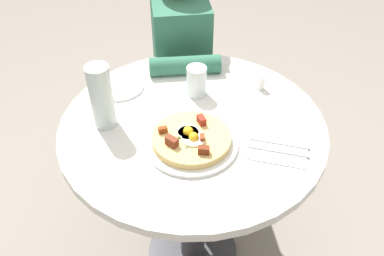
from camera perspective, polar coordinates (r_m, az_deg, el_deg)
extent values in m
plane|color=gray|center=(1.88, 0.06, -16.87)|extent=(6.00, 6.00, 0.00)
cylinder|color=silver|center=(1.32, 0.09, 0.31)|extent=(0.85, 0.85, 0.03)
cylinder|color=#333338|center=(1.59, 0.07, -9.97)|extent=(0.10, 0.10, 0.72)
cylinder|color=#333338|center=(1.87, 0.06, -16.68)|extent=(0.38, 0.38, 0.02)
cube|color=#2D2D33|center=(2.08, -1.47, -0.13)|extent=(0.32, 0.28, 0.45)
cube|color=#2D664C|center=(1.81, -1.72, 11.05)|extent=(0.38, 0.22, 0.48)
cylinder|color=#2D664C|center=(1.53, -0.99, 8.65)|extent=(0.08, 0.26, 0.07)
cylinder|color=white|center=(1.23, -0.09, -2.06)|extent=(0.28, 0.28, 0.01)
cylinder|color=#DFB569|center=(1.22, -0.09, -1.47)|extent=(0.24, 0.24, 0.02)
cylinder|color=white|center=(1.22, -0.53, -0.69)|extent=(0.06, 0.06, 0.01)
sphere|color=yellow|center=(1.21, -0.53, -0.48)|extent=(0.03, 0.03, 0.03)
cylinder|color=white|center=(1.22, -0.57, -0.50)|extent=(0.06, 0.06, 0.01)
sphere|color=yellow|center=(1.22, -0.57, -0.28)|extent=(0.03, 0.03, 0.03)
cylinder|color=white|center=(1.20, 0.23, -1.49)|extent=(0.07, 0.07, 0.01)
sphere|color=yellow|center=(1.19, 0.23, -1.28)|extent=(0.03, 0.03, 0.03)
cube|color=brown|center=(1.19, 1.43, -1.38)|extent=(0.03, 0.02, 0.02)
cube|color=brown|center=(1.17, -2.82, -1.87)|extent=(0.04, 0.04, 0.03)
cube|color=maroon|center=(1.25, 1.32, 1.10)|extent=(0.04, 0.03, 0.02)
cube|color=brown|center=(1.22, -4.07, -0.27)|extent=(0.02, 0.03, 0.02)
cube|color=maroon|center=(1.15, 1.64, -3.10)|extent=(0.03, 0.04, 0.02)
cube|color=#387F2D|center=(1.21, -0.42, -0.91)|extent=(0.01, 0.01, 0.00)
cube|color=#387F2D|center=(1.21, 0.95, -0.82)|extent=(0.01, 0.01, 0.00)
cube|color=#387F2D|center=(1.20, -1.87, -1.30)|extent=(0.01, 0.01, 0.00)
cube|color=#387F2D|center=(1.17, -0.77, -2.63)|extent=(0.01, 0.00, 0.00)
cube|color=#387F2D|center=(1.22, -0.90, -0.41)|extent=(0.01, 0.01, 0.00)
cylinder|color=white|center=(1.48, -9.96, 5.64)|extent=(0.17, 0.17, 0.01)
cube|color=white|center=(1.25, 11.84, -2.69)|extent=(0.19, 0.21, 0.00)
cube|color=silver|center=(1.23, 11.79, -3.10)|extent=(0.08, 0.17, 0.00)
cube|color=silver|center=(1.26, 11.95, -1.99)|extent=(0.08, 0.17, 0.00)
cylinder|color=silver|center=(1.40, 0.63, 6.53)|extent=(0.07, 0.07, 0.11)
cylinder|color=silver|center=(1.27, -12.44, 4.25)|extent=(0.07, 0.07, 0.21)
cylinder|color=white|center=(1.46, 9.53, 6.23)|extent=(0.03, 0.03, 0.05)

